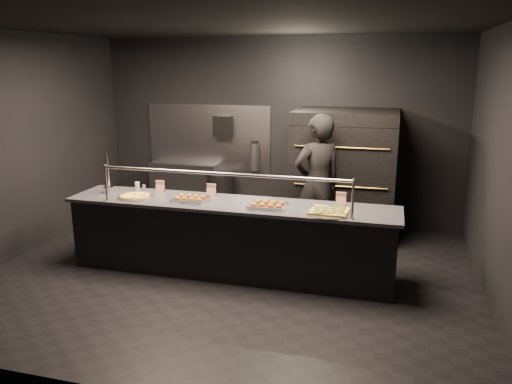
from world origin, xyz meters
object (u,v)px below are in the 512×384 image
Objects in this scene: beer_tap at (108,181)px; round_pizza at (135,196)px; prep_shelf at (185,188)px; square_pizza at (329,211)px; slider_tray_a at (190,199)px; pizza_oven at (344,173)px; trash_bin at (221,196)px; fire_extinguisher at (255,156)px; towel_dispenser at (223,126)px; service_counter at (230,238)px; slider_tray_b at (268,205)px; worker at (317,184)px.

beer_tap reaches higher than round_pizza.
prep_shelf is 2.24× the size of square_pizza.
slider_tray_a reaches higher than prep_shelf.
pizza_oven is 2.47× the size of trash_bin.
pizza_oven is at bearing -8.67° from trash_bin.
prep_shelf is 2.38× the size of fire_extinguisher.
service_counter is at bearing -69.37° from towel_dispenser.
beer_tap reaches higher than trash_bin.
prep_shelf is 3.43× the size of towel_dispenser.
beer_tap is 1.13× the size of slider_tray_a.
round_pizza is at bearing -176.39° from slider_tray_a.
pizza_oven is at bearing -13.14° from towel_dispenser.
fire_extinguisher reaches higher than square_pizza.
square_pizza is 3.23m from trash_bin.
prep_shelf is at bearing 171.87° from trash_bin.
slider_tray_b reaches higher than trash_bin.
fire_extinguisher reaches higher than slider_tray_a.
worker is (1.41, 1.10, 0.02)m from slider_tray_a.
towel_dispenser is 0.18× the size of worker.
trash_bin is at bearing -8.13° from prep_shelf.
worker is at bearing -26.70° from prep_shelf.
beer_tap is 0.70× the size of trash_bin.
square_pizza is (1.23, -0.14, 0.47)m from service_counter.
pizza_oven is at bearing 39.43° from round_pizza.
towel_dispenser is at bearing 130.19° from square_pizza.
fire_extinguisher is at bearing 18.12° from trash_bin.
service_counter is 1.33m from square_pizza.
towel_dispenser is 2.58m from round_pizza.
slider_tray_a is at bearing -174.33° from service_counter.
trash_bin is (-0.40, 2.27, -0.56)m from slider_tray_a.
beer_tap is at bearing -108.33° from towel_dispenser.
pizza_oven is 2.23m from towel_dispenser.
beer_tap is 0.49m from round_pizza.
slider_tray_b reaches higher than round_pizza.
prep_shelf is 1.55× the size of trash_bin.
service_counter is 0.70m from slider_tray_b.
trash_bin is 0.40× the size of worker.
prep_shelf is at bearing 171.46° from pizza_oven.
worker reaches higher than beer_tap.
slider_tray_a is (0.73, 0.05, 0.01)m from round_pizza.
towel_dispenser is 0.74m from fire_extinguisher.
fire_extinguisher is 1.05× the size of slider_tray_a.
beer_tap is at bearing 164.13° from round_pizza.
slider_tray_b is at bearing 33.06° from worker.
trash_bin is at bearing 171.33° from pizza_oven.
square_pizza is (1.58, -2.54, -0.12)m from fire_extinguisher.
service_counter is 7.55× the size of beer_tap.
slider_tray_a is 0.62× the size of trash_bin.
service_counter is 8.12× the size of fire_extinguisher.
service_counter is 1.79m from beer_tap.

